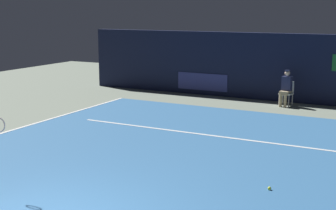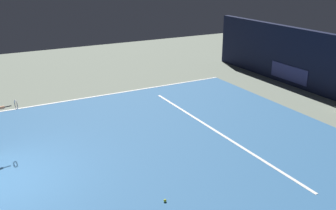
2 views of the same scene
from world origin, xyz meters
name	(u,v)px [view 2 (image 2 of 2)]	position (x,y,z in m)	size (l,w,h in m)	color
ground_plane	(162,144)	(0.00, 4.75, 0.00)	(32.03, 32.03, 0.00)	gray
court_surface	(162,144)	(0.00, 4.75, 0.01)	(10.71, 11.50, 0.01)	#336699
line_sideline_right	(105,95)	(-5.31, 4.75, 0.01)	(0.10, 11.50, 0.01)	white
line_service	(216,131)	(0.00, 6.76, 0.01)	(8.36, 0.10, 0.01)	white
tennis_ball	(165,200)	(2.73, 3.42, 0.05)	(0.07, 0.07, 0.07)	#CCE033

